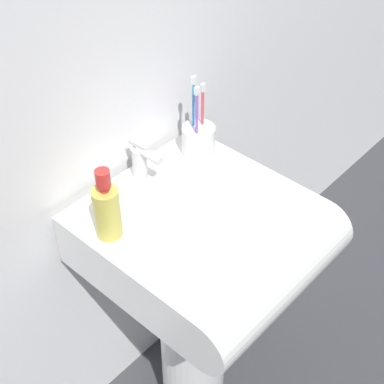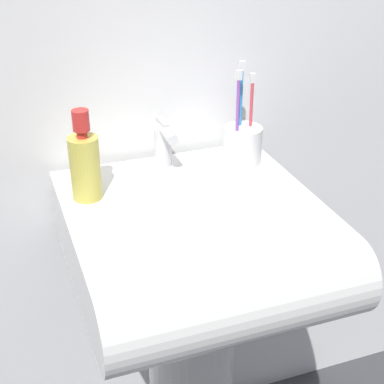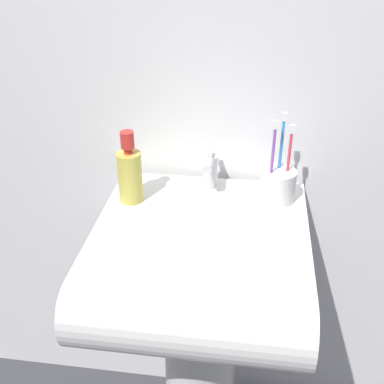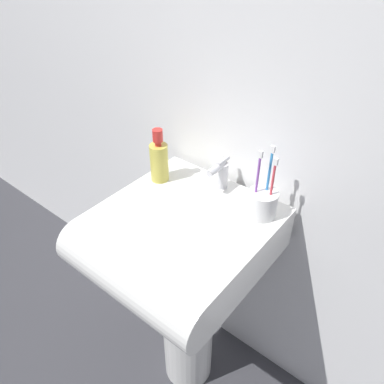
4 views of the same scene
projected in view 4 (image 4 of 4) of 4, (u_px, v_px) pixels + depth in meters
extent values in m
plane|color=#38383D|center=(188.00, 366.00, 1.60)|extent=(6.00, 6.00, 0.00)
cube|color=white|center=(246.00, 71.00, 1.05)|extent=(5.00, 0.05, 2.40)
cylinder|color=white|center=(188.00, 317.00, 1.39)|extent=(0.19, 0.19, 0.71)
cube|color=white|center=(187.00, 233.00, 1.14)|extent=(0.48, 0.45, 0.15)
cylinder|color=white|center=(134.00, 277.00, 1.00)|extent=(0.48, 0.15, 0.15)
cylinder|color=silver|center=(222.00, 175.00, 1.18)|extent=(0.04, 0.04, 0.09)
cylinder|color=silver|center=(216.00, 169.00, 1.13)|extent=(0.02, 0.07, 0.02)
cube|color=silver|center=(223.00, 160.00, 1.14)|extent=(0.01, 0.06, 0.01)
cylinder|color=white|center=(262.00, 204.00, 1.07)|extent=(0.09, 0.09, 0.08)
cylinder|color=purple|center=(257.00, 185.00, 1.03)|extent=(0.01, 0.01, 0.18)
cube|color=white|center=(261.00, 154.00, 0.98)|extent=(0.01, 0.01, 0.02)
cylinder|color=#D83F4C|center=(271.00, 189.00, 1.03)|extent=(0.01, 0.01, 0.16)
cube|color=white|center=(276.00, 162.00, 0.97)|extent=(0.01, 0.01, 0.02)
cylinder|color=#338CD8|center=(268.00, 181.00, 1.04)|extent=(0.01, 0.01, 0.19)
cube|color=white|center=(273.00, 149.00, 0.98)|extent=(0.01, 0.01, 0.02)
cylinder|color=gold|center=(159.00, 163.00, 1.20)|extent=(0.06, 0.06, 0.13)
cylinder|color=red|center=(158.00, 143.00, 1.16)|extent=(0.02, 0.02, 0.01)
cylinder|color=red|center=(158.00, 135.00, 1.14)|extent=(0.03, 0.03, 0.04)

